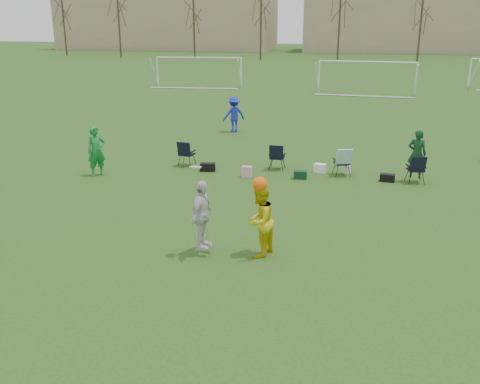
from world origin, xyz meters
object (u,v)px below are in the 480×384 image
(fielder_green_near, at_px, (96,151))
(goal_left, at_px, (199,63))
(center_contest, at_px, (236,218))
(goal_mid, at_px, (367,68))
(fielder_blue, at_px, (234,114))

(fielder_green_near, bearing_deg, goal_left, 53.40)
(center_contest, bearing_deg, goal_mid, 84.52)
(fielder_green_near, distance_m, fielder_blue, 9.34)
(goal_mid, bearing_deg, center_contest, -91.48)
(fielder_green_near, relative_size, center_contest, 0.82)
(goal_left, distance_m, goal_mid, 14.14)
(fielder_blue, bearing_deg, goal_left, -104.70)
(fielder_blue, distance_m, goal_left, 20.42)
(fielder_blue, relative_size, center_contest, 0.81)
(goal_left, height_order, goal_mid, same)
(fielder_green_near, relative_size, goal_left, 0.24)
(fielder_green_near, height_order, goal_left, goal_left)
(fielder_blue, bearing_deg, goal_mid, -147.25)
(fielder_blue, height_order, goal_mid, goal_mid)
(fielder_green_near, height_order, fielder_blue, fielder_green_near)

